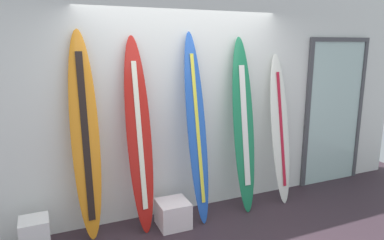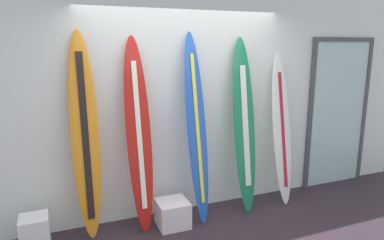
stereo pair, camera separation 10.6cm
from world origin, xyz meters
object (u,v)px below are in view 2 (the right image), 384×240
object	(u,v)px
surfboard_ivory	(282,130)
glass_door	(338,111)
surfboard_emerald	(244,127)
display_block_center	(173,213)
display_block_left	(35,235)
surfboard_sunset	(85,138)
surfboard_crimson	(139,137)
surfboard_cobalt	(197,130)

from	to	relation	value
surfboard_ivory	glass_door	bearing A→B (deg)	10.45
surfboard_emerald	display_block_center	world-z (taller)	surfboard_emerald
display_block_left	glass_door	bearing A→B (deg)	4.55
surfboard_sunset	surfboard_crimson	distance (m)	0.57
surfboard_cobalt	surfboard_ivory	bearing A→B (deg)	1.59
surfboard_emerald	surfboard_ivory	distance (m)	0.59
glass_door	surfboard_sunset	bearing A→B (deg)	-177.59
display_block_center	surfboard_crimson	bearing A→B (deg)	158.99
surfboard_crimson	display_block_left	world-z (taller)	surfboard_crimson
surfboard_sunset	glass_door	bearing A→B (deg)	2.41
surfboard_sunset	display_block_left	distance (m)	1.09
glass_door	display_block_center	bearing A→B (deg)	-172.98
surfboard_cobalt	glass_door	size ratio (longest dim) A/B	1.02
display_block_center	glass_door	size ratio (longest dim) A/B	0.16
surfboard_sunset	display_block_center	distance (m)	1.34
surfboard_ivory	display_block_center	distance (m)	1.79
surfboard_sunset	surfboard_emerald	size ratio (longest dim) A/B	1.03
surfboard_sunset	display_block_left	size ratio (longest dim) A/B	5.68
display_block_left	surfboard_ivory	bearing A→B (deg)	2.28
surfboard_emerald	surfboard_ivory	xyz separation A→B (m)	(0.58, 0.02, -0.09)
surfboard_crimson	display_block_left	size ratio (longest dim) A/B	5.53
surfboard_crimson	surfboard_emerald	world-z (taller)	surfboard_crimson
surfboard_crimson	surfboard_cobalt	distance (m)	0.69
display_block_left	surfboard_cobalt	bearing A→B (deg)	2.76
surfboard_ivory	glass_door	size ratio (longest dim) A/B	0.90
surfboard_crimson	glass_door	size ratio (longest dim) A/B	1.00
surfboard_sunset	display_block_center	size ratio (longest dim) A/B	6.24
surfboard_emerald	display_block_left	size ratio (longest dim) A/B	5.53
surfboard_emerald	glass_door	bearing A→B (deg)	7.57
surfboard_crimson	glass_door	world-z (taller)	surfboard_crimson
surfboard_sunset	surfboard_crimson	world-z (taller)	surfboard_sunset
surfboard_sunset	surfboard_cobalt	world-z (taller)	surfboard_sunset
surfboard_sunset	surfboard_crimson	xyz separation A→B (m)	(0.57, -0.05, -0.03)
display_block_center	glass_door	distance (m)	2.93
surfboard_cobalt	surfboard_crimson	bearing A→B (deg)	176.47
display_block_left	glass_door	size ratio (longest dim) A/B	0.18
surfboard_emerald	glass_door	world-z (taller)	glass_door
surfboard_crimson	surfboard_cobalt	size ratio (longest dim) A/B	0.98
surfboard_crimson	display_block_center	xyz separation A→B (m)	(0.34, -0.13, -0.93)
surfboard_cobalt	surfboard_emerald	distance (m)	0.66
surfboard_cobalt	display_block_center	bearing A→B (deg)	-165.39
surfboard_sunset	surfboard_emerald	world-z (taller)	surfboard_sunset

